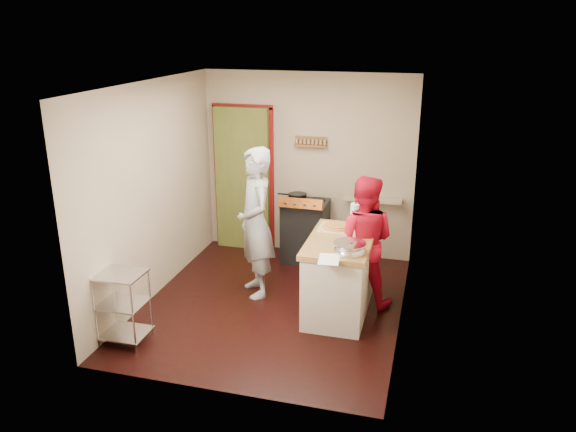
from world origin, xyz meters
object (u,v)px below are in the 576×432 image
object	(u,v)px
island	(340,274)
person_stripe	(256,223)
wire_shelving	(123,304)
stove	(305,230)
person_red	(363,241)

from	to	relation	value
island	person_stripe	world-z (taller)	person_stripe
wire_shelving	stove	bearing A→B (deg)	63.15
stove	person_stripe	world-z (taller)	person_stripe
stove	person_red	size ratio (longest dim) A/B	0.63
person_red	person_stripe	bearing A→B (deg)	5.66
island	stove	bearing A→B (deg)	118.01
person_stripe	stove	bearing A→B (deg)	130.25
stove	island	distance (m)	1.58
stove	wire_shelving	size ratio (longest dim) A/B	1.26
stove	person_stripe	bearing A→B (deg)	-106.11
island	person_stripe	distance (m)	1.19
person_stripe	wire_shelving	bearing A→B (deg)	-67.95
stove	wire_shelving	xyz separation A→B (m)	(-1.33, -2.62, -0.01)
wire_shelving	person_stripe	world-z (taller)	person_stripe
person_red	stove	bearing A→B (deg)	-46.90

